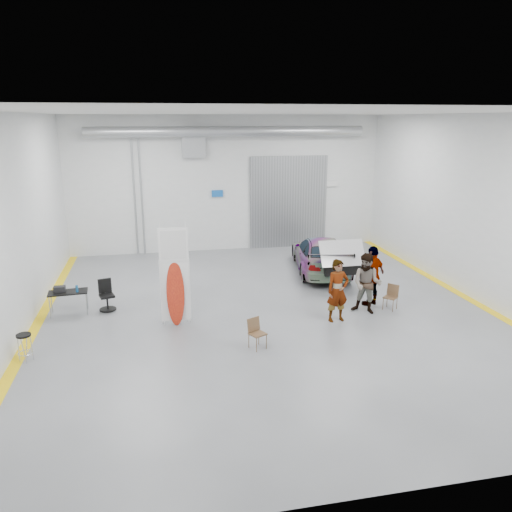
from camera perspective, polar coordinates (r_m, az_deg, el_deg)
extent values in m
plane|color=slate|center=(15.64, 1.37, -6.45)|extent=(16.00, 16.00, 0.00)
cube|color=silver|center=(14.87, -25.87, 2.92)|extent=(0.02, 16.00, 6.00)
cube|color=silver|center=(17.72, 24.16, 4.90)|extent=(0.02, 16.00, 6.00)
cube|color=silver|center=(22.55, -3.22, 8.22)|extent=(14.00, 0.02, 6.00)
cube|color=silver|center=(7.52, 15.53, -7.27)|extent=(14.00, 0.02, 6.00)
cube|color=silver|center=(14.51, 1.53, 16.11)|extent=(14.00, 16.00, 0.02)
cube|color=gray|center=(23.18, 3.74, 6.16)|extent=(3.60, 0.12, 4.20)
cube|color=#92959A|center=(22.15, -7.19, 12.67)|extent=(1.00, 0.50, 1.20)
cylinder|color=#92959A|center=(21.79, -3.07, 14.03)|extent=(11.90, 0.44, 0.44)
cube|color=#1659B4|center=(22.46, -4.44, 7.13)|extent=(0.50, 0.04, 0.30)
cube|color=white|center=(23.67, 8.50, 8.17)|extent=(0.70, 0.04, 0.25)
cylinder|color=#92959A|center=(22.30, -12.93, 6.47)|extent=(0.08, 0.08, 5.00)
cylinder|color=#92959A|center=(22.31, -13.70, 6.43)|extent=(0.08, 0.08, 5.00)
cube|color=yellow|center=(15.69, -24.06, -7.77)|extent=(0.30, 16.00, 0.01)
cube|color=yellow|center=(18.35, 22.76, -4.31)|extent=(0.30, 16.00, 0.01)
imported|color=silver|center=(19.71, 7.41, 0.18)|extent=(2.69, 4.98, 1.37)
imported|color=#846648|center=(14.88, 9.32, -3.92)|extent=(0.74, 0.54, 1.89)
imported|color=slate|center=(15.67, 12.56, -3.10)|extent=(1.17, 1.13, 1.90)
imported|color=brown|center=(16.34, 13.17, -2.21)|extent=(1.22, 0.99, 1.97)
cube|color=white|center=(14.64, -9.19, -3.94)|extent=(0.87, 0.05, 1.84)
ellipsoid|color=red|center=(14.58, -9.16, -4.24)|extent=(0.52, 0.25, 1.94)
cube|color=white|center=(14.22, -9.42, 1.28)|extent=(0.84, 0.05, 0.97)
cylinder|color=white|center=(14.47, -10.69, -2.11)|extent=(0.02, 0.02, 3.06)
cylinder|color=white|center=(14.49, -7.86, -1.96)|extent=(0.02, 0.02, 3.06)
cube|color=brown|center=(13.15, 0.18, -8.89)|extent=(0.51, 0.50, 0.04)
cube|color=brown|center=(13.22, 0.03, -7.75)|extent=(0.38, 0.24, 0.37)
cube|color=brown|center=(16.27, 15.11, -4.58)|extent=(0.52, 0.52, 0.04)
cube|color=brown|center=(16.35, 14.90, -3.71)|extent=(0.31, 0.33, 0.36)
cylinder|color=black|center=(13.63, -25.04, -8.21)|extent=(0.35, 0.35, 0.05)
torus|color=silver|center=(13.82, -24.82, -10.01)|extent=(0.37, 0.37, 0.02)
cylinder|color=#92959A|center=(16.31, -22.53, -5.44)|extent=(0.03, 0.03, 0.69)
cylinder|color=#92959A|center=(16.13, -18.85, -5.30)|extent=(0.03, 0.03, 0.69)
cylinder|color=#92959A|center=(16.75, -22.25, -4.87)|extent=(0.03, 0.03, 0.69)
cylinder|color=#92959A|center=(16.58, -18.67, -4.73)|extent=(0.03, 0.03, 0.69)
cube|color=black|center=(16.32, -20.70, -3.89)|extent=(1.19, 0.66, 0.04)
cylinder|color=#185590|center=(16.14, -19.79, -3.54)|extent=(0.08, 0.08, 0.21)
cube|color=black|center=(16.37, -21.54, -3.52)|extent=(0.33, 0.21, 0.17)
cylinder|color=black|center=(16.45, -16.56, -5.85)|extent=(0.52, 0.52, 0.04)
cylinder|color=black|center=(16.37, -16.62, -5.12)|extent=(0.06, 0.06, 0.44)
cube|color=black|center=(16.30, -16.68, -4.39)|extent=(0.53, 0.53, 0.06)
cube|color=black|center=(16.40, -16.70, -3.24)|extent=(0.41, 0.16, 0.46)
cube|color=silver|center=(17.62, 9.70, 0.62)|extent=(1.60, 0.97, 0.04)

